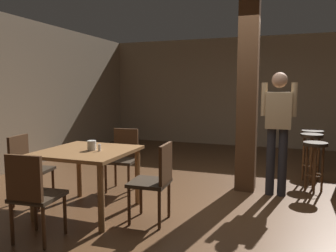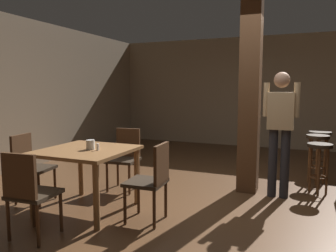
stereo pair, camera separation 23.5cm
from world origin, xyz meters
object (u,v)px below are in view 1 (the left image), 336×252
object	(u,v)px
dining_table	(88,159)
napkin_cup	(92,145)
chair_east	(156,178)
chair_south	(33,193)
salt_shaker	(100,148)
bar_stool_far	(312,140)
chair_north	(123,156)
bar_stool_near	(315,155)
standing_person	(278,125)
chair_west	(27,166)
bar_stool_mid	(311,146)

from	to	relation	value
dining_table	napkin_cup	bearing A→B (deg)	-4.29
chair_east	chair_south	bearing A→B (deg)	-136.05
salt_shaker	bar_stool_far	distance (m)	3.95
chair_south	chair_north	xyz separation A→B (m)	(0.01, 1.84, 0.00)
napkin_cup	bar_stool_near	distance (m)	3.16
chair_north	salt_shaker	world-z (taller)	chair_north
dining_table	chair_north	distance (m)	0.96
dining_table	napkin_cup	distance (m)	0.19
standing_person	bar_stool_near	bearing A→B (deg)	34.74
chair_west	chair_north	bearing A→B (deg)	48.38
chair_west	standing_person	distance (m)	3.40
standing_person	chair_west	bearing A→B (deg)	-153.98
bar_stool_far	chair_south	bearing A→B (deg)	-124.71
chair_east	bar_stool_far	world-z (taller)	chair_east
salt_shaker	bar_stool_far	bearing A→B (deg)	50.43
chair_east	bar_stool_near	size ratio (longest dim) A/B	1.22
bar_stool_near	chair_north	bearing A→B (deg)	-162.33
standing_person	dining_table	bearing A→B (deg)	-145.99
salt_shaker	bar_stool_near	bearing A→B (deg)	36.31
dining_table	standing_person	xyz separation A→B (m)	(2.13, 1.44, 0.35)
chair_west	salt_shaker	size ratio (longest dim) A/B	10.99
dining_table	bar_stool_near	distance (m)	3.20
salt_shaker	standing_person	distance (m)	2.44
salt_shaker	bar_stool_mid	distance (m)	3.43
chair_south	salt_shaker	bearing A→B (deg)	77.05
chair_east	chair_north	bearing A→B (deg)	133.33
chair_west	bar_stool_near	distance (m)	3.98
chair_east	napkin_cup	size ratio (longest dim) A/B	7.64
chair_west	chair_north	world-z (taller)	same
dining_table	chair_south	world-z (taller)	chair_south
napkin_cup	bar_stool_far	world-z (taller)	napkin_cup
dining_table	napkin_cup	xyz separation A→B (m)	(0.06, -0.00, 0.17)
napkin_cup	bar_stool_near	world-z (taller)	napkin_cup
dining_table	salt_shaker	size ratio (longest dim) A/B	12.76
chair_south	bar_stool_far	bearing A→B (deg)	55.29
dining_table	chair_south	distance (m)	0.91
napkin_cup	salt_shaker	distance (m)	0.12
chair_west	napkin_cup	distance (m)	1.01
chair_south	napkin_cup	world-z (taller)	chair_south
bar_stool_near	napkin_cup	bearing A→B (deg)	-145.13
chair_east	chair_west	distance (m)	1.78
chair_east	chair_south	xyz separation A→B (m)	(-0.91, -0.88, 0.00)
bar_stool_near	bar_stool_mid	distance (m)	0.57
chair_east	standing_person	bearing A→B (deg)	49.52
chair_east	bar_stool_mid	bearing A→B (deg)	53.81
bar_stool_near	standing_person	bearing A→B (deg)	-145.26
bar_stool_mid	dining_table	bearing A→B (deg)	-138.03
bar_stool_near	bar_stool_far	world-z (taller)	bar_stool_far
chair_west	bar_stool_near	size ratio (longest dim) A/B	1.22
standing_person	bar_stool_near	xyz separation A→B (m)	(0.52, 0.36, -0.46)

